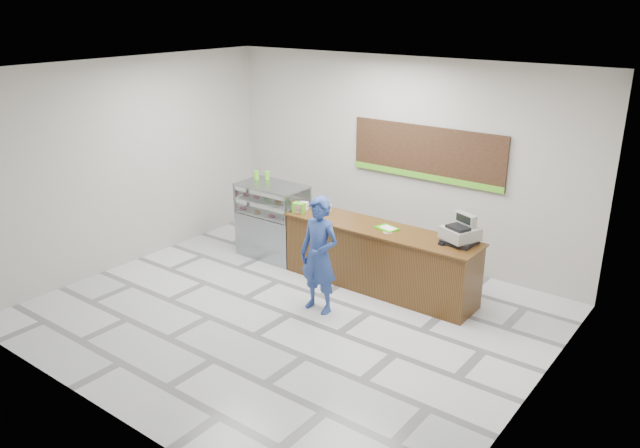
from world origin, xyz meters
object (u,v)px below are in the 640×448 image
Objects in this scene: cash_register at (461,233)px; serving_tray at (387,228)px; display_case at (273,220)px; customer at (319,255)px; sales_counter at (379,258)px.

serving_tray is at bearing -151.35° from cash_register.
serving_tray is at bearing 0.70° from display_case.
customer is at bearing -118.23° from cash_register.
display_case reaches higher than serving_tray.
sales_counter is at bearing 75.26° from customer.
cash_register is (3.49, 0.16, 0.51)m from display_case.
display_case is 2.24m from customer.
customer is (-0.42, -1.18, -0.16)m from serving_tray.
cash_register is at bearing 2.71° from display_case.
display_case reaches higher than sales_counter.
sales_counter is 2.23m from display_case.
sales_counter is at bearing -150.26° from serving_tray.
customer reaches higher than cash_register.
sales_counter is 0.54m from serving_tray.
display_case is at bearing -155.38° from cash_register.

